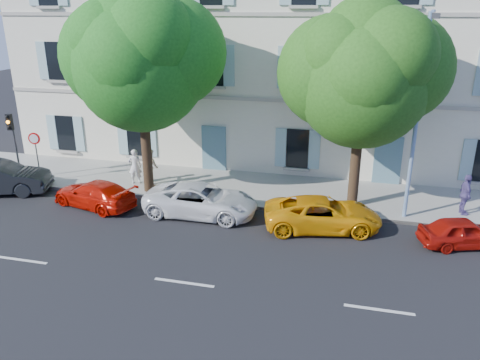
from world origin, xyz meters
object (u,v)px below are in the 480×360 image
(car_red_coupe, at_px, (94,194))
(car_red_hatchback, at_px, (464,232))
(pedestrian_a, at_px, (135,166))
(tree_left, at_px, (140,65))
(tree_right, at_px, (363,82))
(road_sign, at_px, (36,147))
(traffic_light, at_px, (12,133))
(pedestrian_c, at_px, (465,195))
(pedestrian_b, at_px, (150,167))
(car_white_coupe, at_px, (201,200))
(car_yellow_supercar, at_px, (323,214))
(street_lamp, at_px, (419,108))

(car_red_coupe, bearing_deg, car_red_hatchback, 105.16)
(pedestrian_a, bearing_deg, tree_left, 123.20)
(tree_right, height_order, road_sign, tree_right)
(car_red_hatchback, distance_m, pedestrian_a, 14.70)
(road_sign, relative_size, pedestrian_a, 1.45)
(car_red_coupe, relative_size, tree_left, 0.44)
(pedestrian_a, bearing_deg, traffic_light, -11.75)
(traffic_light, xyz_separation_m, pedestrian_c, (20.84, 0.77, -1.56))
(road_sign, bearing_deg, pedestrian_b, 10.25)
(tree_left, relative_size, tree_right, 1.08)
(car_white_coupe, distance_m, tree_left, 6.41)
(car_red_coupe, height_order, pedestrian_b, pedestrian_b)
(road_sign, height_order, pedestrian_b, road_sign)
(car_red_hatchback, bearing_deg, traffic_light, 66.90)
(tree_right, distance_m, road_sign, 15.51)
(tree_right, height_order, traffic_light, tree_right)
(car_red_coupe, relative_size, car_white_coupe, 0.84)
(tree_right, xyz_separation_m, traffic_light, (-16.32, -0.64, -2.92))
(car_white_coupe, bearing_deg, pedestrian_a, 58.73)
(car_yellow_supercar, xyz_separation_m, road_sign, (-13.98, 1.69, 1.32))
(car_white_coupe, height_order, pedestrian_a, pedestrian_a)
(tree_right, bearing_deg, car_white_coupe, -160.17)
(car_red_coupe, xyz_separation_m, traffic_light, (-5.29, 1.85, 2.00))
(tree_left, height_order, traffic_light, tree_left)
(tree_left, distance_m, pedestrian_b, 4.96)
(car_red_hatchback, relative_size, pedestrian_b, 1.78)
(traffic_light, bearing_deg, road_sign, -2.09)
(tree_right, bearing_deg, pedestrian_c, 1.60)
(tree_right, distance_m, pedestrian_c, 6.36)
(car_yellow_supercar, height_order, traffic_light, traffic_light)
(car_red_hatchback, height_order, street_lamp, street_lamp)
(car_white_coupe, relative_size, street_lamp, 0.59)
(car_yellow_supercar, relative_size, tree_left, 0.51)
(car_yellow_supercar, bearing_deg, pedestrian_c, -77.92)
(street_lamp, bearing_deg, road_sign, 179.41)
(tree_left, distance_m, street_lamp, 11.56)
(tree_right, relative_size, road_sign, 3.32)
(street_lamp, relative_size, pedestrian_b, 4.49)
(pedestrian_a, bearing_deg, street_lamp, 154.26)
(car_white_coupe, height_order, car_red_hatchback, car_white_coupe)
(tree_right, distance_m, pedestrian_b, 10.58)
(pedestrian_b, bearing_deg, car_yellow_supercar, -166.68)
(car_red_hatchback, xyz_separation_m, tree_left, (-13.38, 2.12, 5.40))
(car_yellow_supercar, distance_m, pedestrian_a, 9.66)
(car_yellow_supercar, bearing_deg, car_red_coupe, 78.84)
(car_red_hatchback, height_order, road_sign, road_sign)
(car_red_coupe, height_order, pedestrian_c, pedestrian_c)
(pedestrian_b, bearing_deg, tree_left, 137.38)
(traffic_light, relative_size, pedestrian_b, 1.87)
(street_lamp, bearing_deg, car_red_coupe, -172.93)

